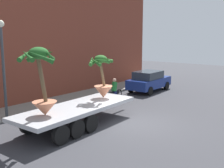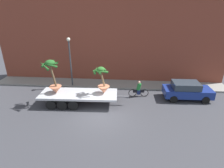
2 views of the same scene
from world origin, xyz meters
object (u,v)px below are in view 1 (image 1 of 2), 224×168
at_px(flatbed_trailer, 74,112).
at_px(parked_car, 149,81).
at_px(potted_palm_middle, 102,80).
at_px(street_lamp, 3,57).
at_px(cyclist, 114,91).
at_px(potted_palm_rear, 42,83).

relative_size(flatbed_trailer, parked_car, 1.79).
bearing_deg(potted_palm_middle, flatbed_trailer, -174.77).
distance_m(parked_car, street_lamp, 11.29).
bearing_deg(cyclist, parked_car, -1.32).
relative_size(potted_palm_middle, street_lamp, 0.47).
bearing_deg(potted_palm_rear, street_lamp, 83.73).
distance_m(potted_palm_rear, parked_car, 11.51).
bearing_deg(potted_palm_middle, parked_car, 11.73).
xyz_separation_m(potted_palm_middle, parked_car, (7.28, 1.51, -1.15)).
distance_m(potted_palm_middle, street_lamp, 5.06).
bearing_deg(street_lamp, parked_car, -9.43).
bearing_deg(parked_car, potted_palm_middle, -168.27).
bearing_deg(flatbed_trailer, potted_palm_middle, 5.23).
distance_m(flatbed_trailer, potted_palm_rear, 2.34).
height_order(potted_palm_rear, street_lamp, street_lamp).
relative_size(flatbed_trailer, potted_palm_middle, 3.25).
bearing_deg(flatbed_trailer, parked_car, 10.20).
relative_size(cyclist, street_lamp, 0.38).
bearing_deg(parked_car, cyclist, 178.68).
distance_m(potted_palm_rear, street_lamp, 3.68).
height_order(flatbed_trailer, potted_palm_rear, potted_palm_rear).
xyz_separation_m(parked_car, street_lamp, (-10.88, 1.81, 2.41)).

